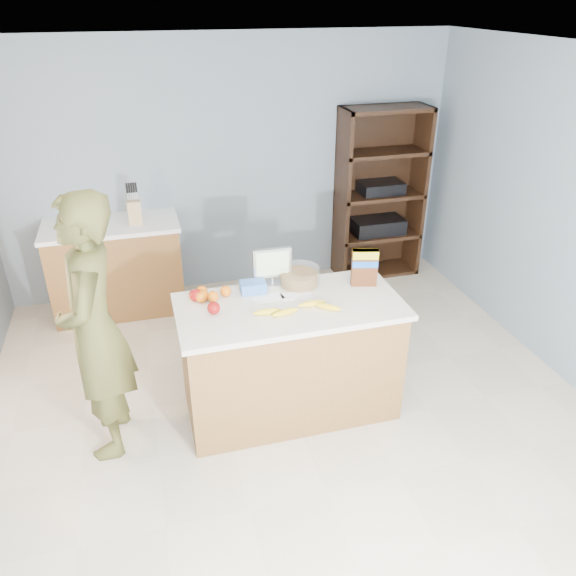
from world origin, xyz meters
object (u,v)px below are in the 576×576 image
object	(u,v)px
counter_peninsula	(290,362)
person	(95,330)
tv	(272,264)
shelving_unit	(378,197)
cereal_box	(365,265)

from	to	relation	value
counter_peninsula	person	distance (m)	1.38
person	tv	xyz separation A→B (m)	(1.24, 0.33, 0.15)
shelving_unit	cereal_box	world-z (taller)	shelving_unit
tv	cereal_box	bearing A→B (deg)	-16.54
shelving_unit	tv	world-z (taller)	shelving_unit
person	counter_peninsula	bearing A→B (deg)	93.96
shelving_unit	cereal_box	bearing A→B (deg)	-116.49
counter_peninsula	shelving_unit	distance (m)	2.61
cereal_box	tv	bearing A→B (deg)	163.46
person	cereal_box	world-z (taller)	person
counter_peninsula	cereal_box	distance (m)	0.89
person	cereal_box	size ratio (longest dim) A/B	6.57
counter_peninsula	cereal_box	bearing A→B (deg)	12.71
counter_peninsula	cereal_box	xyz separation A→B (m)	(0.60, 0.13, 0.65)
counter_peninsula	shelving_unit	bearing A→B (deg)	52.89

